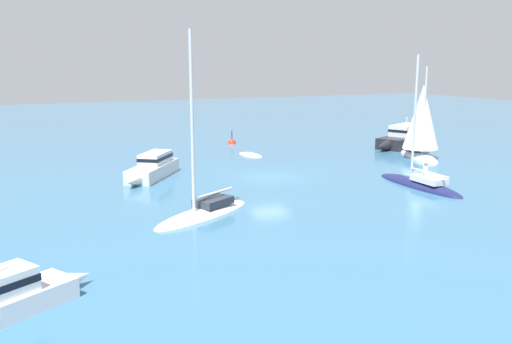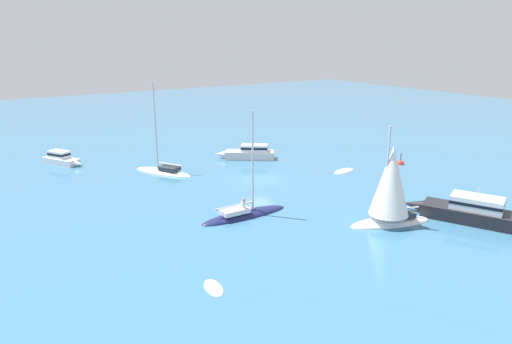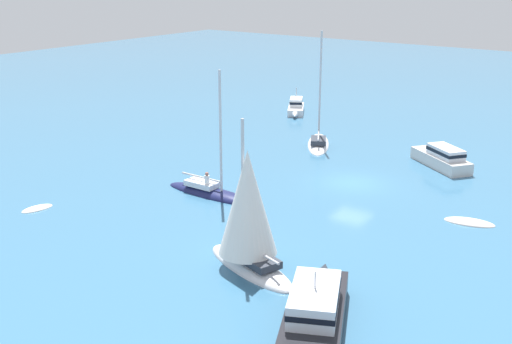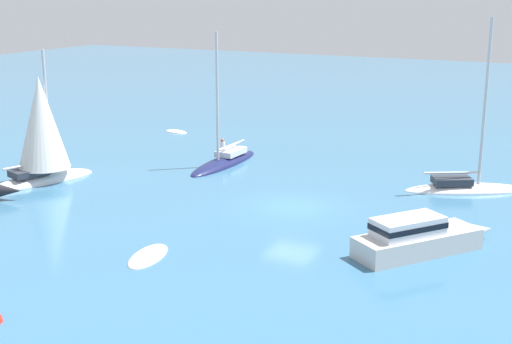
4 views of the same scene
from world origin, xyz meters
name	(u,v)px [view 4 (image 4 of 4)]	position (x,y,z in m)	size (l,w,h in m)	color
ground_plane	(292,207)	(0.00, 0.00, 0.00)	(160.00, 160.00, 0.00)	teal
sloop	(465,188)	(-7.21, -7.06, 0.17)	(6.79, 4.92, 9.77)	white
skiff	(176,132)	(15.99, -13.45, 0.00)	(2.14, 1.26, 0.34)	silver
ketch	(225,162)	(7.61, -6.35, 0.14)	(1.72, 7.49, 8.71)	#191E4C
sailboat	(41,136)	(14.81, 2.00, 2.68)	(3.83, 6.75, 8.01)	white
motor_cruiser_1	(420,237)	(-7.37, 3.39, 0.70)	(5.18, 6.40, 1.65)	silver
dinghy	(148,257)	(2.50, 8.99, 0.00)	(1.85, 3.11, 0.43)	silver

